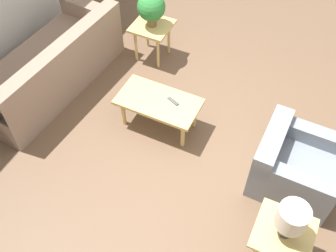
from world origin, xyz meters
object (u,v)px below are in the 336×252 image
at_px(side_table_lamp, 282,236).
at_px(table_lamp, 292,219).
at_px(coffee_table, 159,104).
at_px(potted_plant, 151,7).
at_px(armchair, 293,166).
at_px(sofa, 50,68).
at_px(side_table_plant, 152,30).

distance_m(side_table_lamp, table_lamp, 0.35).
bearing_deg(coffee_table, potted_plant, -59.48).
relative_size(armchair, coffee_table, 0.88).
bearing_deg(side_table_lamp, coffee_table, -30.30).
xyz_separation_m(armchair, side_table_lamp, (-0.09, 0.92, 0.17)).
relative_size(armchair, potted_plant, 1.82).
relative_size(sofa, coffee_table, 2.29).
height_order(armchair, table_lamp, table_lamp).
bearing_deg(armchair, sofa, 88.72).
bearing_deg(side_table_lamp, potted_plant, -41.70).
xyz_separation_m(sofa, side_table_plant, (-0.94, -1.12, 0.15)).
distance_m(sofa, table_lamp, 3.55).
xyz_separation_m(armchair, potted_plant, (2.33, -1.25, 0.53)).
bearing_deg(side_table_lamp, table_lamp, -26.57).
distance_m(coffee_table, table_lamp, 2.08).
bearing_deg(potted_plant, side_table_plant, 45.00).
xyz_separation_m(side_table_plant, table_lamp, (-2.43, 2.16, 0.35)).
bearing_deg(side_table_plant, potted_plant, -135.00).
bearing_deg(table_lamp, side_table_lamp, 153.43).
bearing_deg(potted_plant, side_table_lamp, 138.30).
relative_size(coffee_table, side_table_plant, 1.81).
relative_size(sofa, side_table_lamp, 4.14).
xyz_separation_m(armchair, table_lamp, (-0.09, 0.92, 0.52)).
relative_size(potted_plant, table_lamp, 1.17).
height_order(armchair, side_table_plant, armchair).
xyz_separation_m(coffee_table, side_table_plant, (0.67, -1.14, 0.08)).
xyz_separation_m(coffee_table, potted_plant, (0.67, -1.14, 0.44)).
relative_size(coffee_table, side_table_lamp, 1.81).
xyz_separation_m(side_table_plant, potted_plant, (-0.00, -0.00, 0.36)).
height_order(side_table_plant, side_table_lamp, same).
relative_size(side_table_lamp, table_lamp, 1.35).
distance_m(coffee_table, potted_plant, 1.39).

